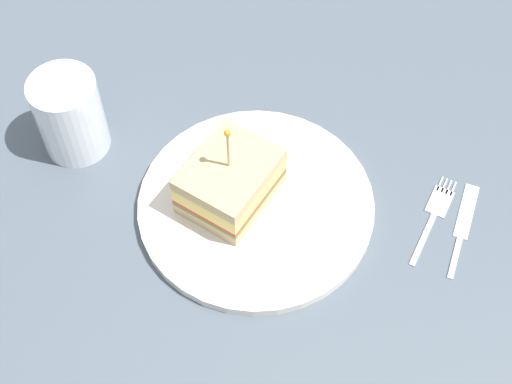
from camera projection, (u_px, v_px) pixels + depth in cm
name	position (u px, v px, depth cm)	size (l,w,h in cm)	color
ground_plane	(256.00, 213.00, 81.06)	(96.66, 96.66, 2.00)	#4C5660
plate	(256.00, 205.00, 79.74)	(25.05, 25.05, 1.15)	silver
sandwich_half_center	(230.00, 181.00, 77.41)	(10.11, 8.22, 11.13)	tan
drink_glass	(71.00, 118.00, 81.41)	(7.28, 7.28, 9.75)	#B74C33
fork	(436.00, 211.00, 79.84)	(11.87, 2.90, 0.35)	silver
knife	(463.00, 224.00, 78.90)	(11.85, 4.17, 0.35)	silver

